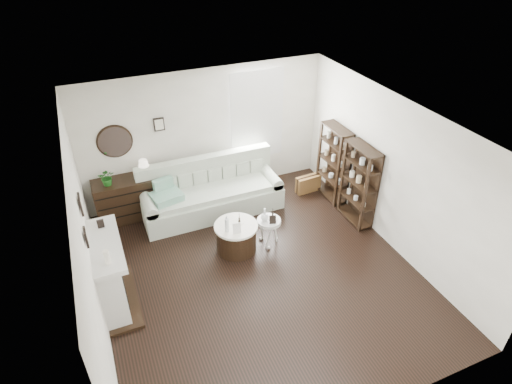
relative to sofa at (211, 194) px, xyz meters
name	(u,v)px	position (x,y,z in m)	size (l,w,h in m)	color
room	(240,119)	(0.90, 0.61, 1.24)	(5.50, 5.50, 5.50)	black
fireplace	(110,276)	(-2.15, -1.79, 0.18)	(0.50, 1.40, 1.84)	silver
shelf_unit_far	(334,163)	(2.49, -0.54, 0.45)	(0.30, 0.80, 1.60)	black
shelf_unit_near	(359,185)	(2.49, -1.44, 0.45)	(0.30, 0.80, 1.60)	black
sofa	(211,194)	(0.00, 0.00, 0.00)	(2.77, 0.96, 1.08)	#A3AD9A
quilt	(166,197)	(-0.91, -0.14, 0.27)	(0.55, 0.45, 0.14)	#258963
suitcase	(308,184)	(2.14, -0.18, -0.17)	(0.55, 0.18, 0.36)	brown
dresser	(129,198)	(-1.54, 0.38, 0.07)	(1.28, 0.55, 0.85)	black
table_lamp	(144,168)	(-1.17, 0.38, 0.67)	(0.22, 0.22, 0.35)	beige
potted_plant	(107,177)	(-1.86, 0.33, 0.66)	(0.30, 0.26, 0.33)	#1D5E1B
drum_table	(236,237)	(0.03, -1.37, -0.08)	(0.77, 0.77, 0.54)	black
pedestal_table	(269,222)	(0.63, -1.44, 0.13)	(0.44, 0.44, 0.53)	silver
eiffel_drum	(239,219)	(0.11, -1.31, 0.27)	(0.10, 0.10, 0.17)	black
bottle_drum	(227,224)	(-0.16, -1.45, 0.34)	(0.07, 0.07, 0.31)	silver
card_frame_drum	(237,228)	(-0.03, -1.56, 0.27)	(0.14, 0.01, 0.19)	white
eiffel_ped	(273,214)	(0.71, -1.41, 0.27)	(0.10, 0.10, 0.18)	black
flask_ped	(265,214)	(0.55, -1.42, 0.30)	(0.14, 0.14, 0.25)	silver
card_frame_ped	(273,220)	(0.65, -1.56, 0.25)	(0.12, 0.01, 0.16)	black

